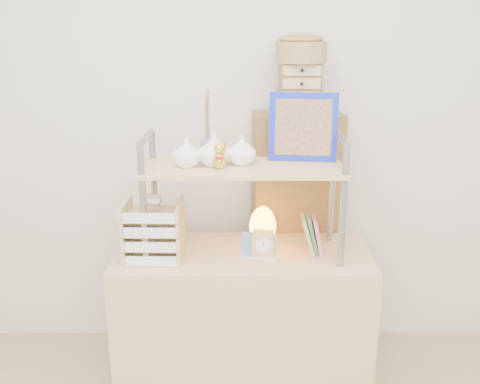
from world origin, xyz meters
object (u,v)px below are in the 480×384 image
(cabinet, at_px, (294,237))
(salt_lamp, at_px, (263,227))
(desk, at_px, (243,322))
(letter_tray, at_px, (153,234))

(cabinet, relative_size, salt_lamp, 6.41)
(desk, xyz_separation_m, cabinet, (0.28, 0.37, 0.30))
(letter_tray, bearing_deg, cabinet, 32.53)
(letter_tray, height_order, salt_lamp, letter_tray)
(desk, height_order, salt_lamp, salt_lamp)
(cabinet, xyz_separation_m, letter_tray, (-0.69, -0.44, 0.19))
(desk, relative_size, letter_tray, 4.02)
(letter_tray, bearing_deg, salt_lamp, 13.21)
(cabinet, height_order, salt_lamp, cabinet)
(salt_lamp, bearing_deg, letter_tray, -166.79)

